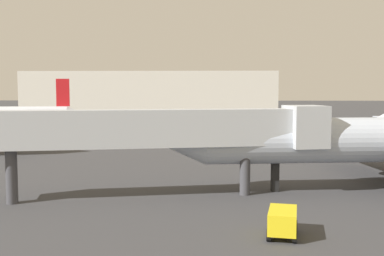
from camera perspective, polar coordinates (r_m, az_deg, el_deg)
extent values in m
cone|color=#B2BCCC|center=(31.04, -1.57, -1.69)|extent=(3.80, 3.53, 3.13)
cylinder|color=#4C4C54|center=(39.54, 21.61, -1.56)|extent=(3.11, 2.09, 1.75)
cube|color=black|center=(32.47, 10.22, -6.02)|extent=(0.54, 0.54, 1.96)
cone|color=#B2BCCC|center=(52.89, -18.70, 0.29)|extent=(3.82, 3.60, 2.95)
cone|color=#B2BCCC|center=(69.29, 22.39, 0.97)|extent=(3.27, 3.09, 2.48)
cylinder|color=silver|center=(90.73, -21.55, 1.73)|extent=(20.58, 5.62, 2.41)
cone|color=silver|center=(88.54, -14.30, 1.85)|extent=(3.00, 2.80, 2.41)
cube|color=silver|center=(90.50, -20.92, 1.52)|extent=(6.96, 22.75, 0.18)
cube|color=silver|center=(88.76, -15.39, 1.99)|extent=(2.78, 6.51, 0.12)
cube|color=red|center=(88.73, -15.68, 4.25)|extent=(2.41, 0.60, 5.08)
cylinder|color=#4C4C54|center=(86.53, -21.99, 1.27)|extent=(2.44, 1.69, 1.35)
cylinder|color=#4C4C54|center=(94.80, -20.66, 1.58)|extent=(2.44, 1.69, 1.35)
cube|color=black|center=(89.14, -21.12, 0.41)|extent=(0.43, 0.43, 1.61)
cube|color=black|center=(92.05, -20.67, 0.55)|extent=(0.43, 0.43, 1.61)
cube|color=#B2B7BC|center=(29.51, -7.36, -0.07)|extent=(21.08, 5.74, 2.40)
cube|color=#B2B7BC|center=(32.06, 13.82, 0.21)|extent=(2.90, 3.22, 2.80)
cylinder|color=#3F3F44|center=(31.03, 6.57, -5.18)|extent=(0.70, 0.70, 3.34)
cylinder|color=#3F3F44|center=(30.56, -21.40, -5.63)|extent=(0.70, 0.70, 3.34)
cube|color=gold|center=(22.80, 11.14, -11.10)|extent=(1.73, 2.60, 1.00)
cylinder|color=black|center=(23.77, 9.75, -11.68)|extent=(0.31, 0.63, 0.60)
cylinder|color=black|center=(23.74, 12.63, -11.75)|extent=(0.31, 0.63, 0.60)
cylinder|color=black|center=(22.17, 9.49, -12.89)|extent=(0.31, 0.63, 0.60)
cylinder|color=black|center=(22.13, 12.59, -12.97)|extent=(0.31, 0.63, 0.60)
cube|color=beige|center=(147.88, -5.01, 4.42)|extent=(77.02, 22.95, 12.65)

